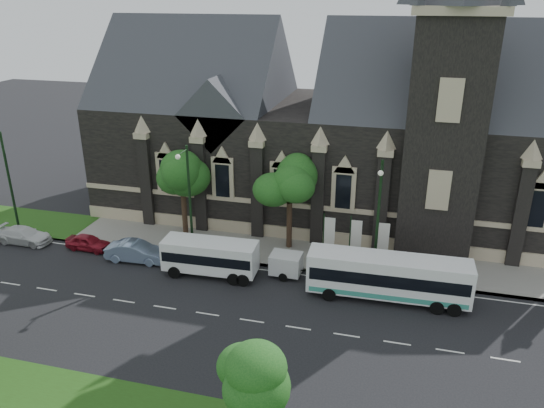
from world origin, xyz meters
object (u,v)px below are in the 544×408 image
(tree_park_east, at_px, (259,364))
(shuttle_bus, at_px, (210,256))
(tour_coach, at_px, (388,277))
(street_lamp_mid, at_px, (189,196))
(tree_walk_left, at_px, (185,172))
(banner_flag_right, at_px, (381,239))
(car_far_white, at_px, (24,235))
(banner_flag_left, at_px, (327,234))
(street_lamp_near, at_px, (378,215))
(sedan, at_px, (136,252))
(banner_flag_center, at_px, (354,236))
(box_trailer, at_px, (286,264))
(street_lamp_far, at_px, (7,178))
(car_far_red, at_px, (88,242))
(tree_walk_right, at_px, (293,180))

(tree_park_east, bearing_deg, shuttle_bus, 118.62)
(shuttle_bus, bearing_deg, tour_coach, -2.52)
(street_lamp_mid, bearing_deg, tree_walk_left, 116.47)
(banner_flag_right, xyz_separation_m, car_far_white, (-28.71, -3.05, -1.71))
(banner_flag_left, bearing_deg, tree_park_east, -90.35)
(shuttle_bus, bearing_deg, street_lamp_mid, 135.84)
(street_lamp_near, height_order, sedan, street_lamp_near)
(street_lamp_near, height_order, tour_coach, street_lamp_near)
(banner_flag_center, distance_m, tour_coach, 5.09)
(sedan, bearing_deg, street_lamp_near, -88.12)
(banner_flag_center, bearing_deg, street_lamp_near, -48.07)
(banner_flag_left, xyz_separation_m, box_trailer, (-2.51, -2.88, -1.40))
(box_trailer, bearing_deg, street_lamp_mid, 174.47)
(street_lamp_near, bearing_deg, tree_walk_left, 167.13)
(street_lamp_near, xyz_separation_m, box_trailer, (-6.23, -0.97, -4.13))
(street_lamp_far, distance_m, box_trailer, 24.15)
(tour_coach, height_order, car_far_red, tour_coach)
(tree_walk_right, distance_m, tour_coach, 10.67)
(banner_flag_center, bearing_deg, tour_coach, -56.26)
(sedan, relative_size, car_far_red, 1.29)
(tree_park_east, height_order, banner_flag_center, tree_park_east)
(tour_coach, distance_m, car_far_red, 23.75)
(tree_walk_right, relative_size, tree_walk_left, 1.02)
(tree_walk_right, xyz_separation_m, sedan, (-11.12, -5.25, -5.04))
(street_lamp_mid, bearing_deg, shuttle_bus, -42.15)
(tree_walk_right, relative_size, banner_flag_center, 1.95)
(tree_walk_left, bearing_deg, sedan, -111.96)
(tree_park_east, bearing_deg, banner_flag_left, 89.65)
(street_lamp_far, xyz_separation_m, sedan, (12.09, -1.63, -4.34))
(tree_park_east, bearing_deg, street_lamp_far, 147.90)
(banner_flag_left, relative_size, car_far_red, 1.09)
(tour_coach, height_order, box_trailer, tour_coach)
(tree_walk_left, distance_m, box_trailer, 11.63)
(tree_walk_left, relative_size, banner_flag_left, 1.91)
(tour_coach, bearing_deg, banner_flag_left, 137.35)
(tree_park_east, distance_m, street_lamp_near, 16.86)
(car_far_white, bearing_deg, box_trailer, -89.75)
(street_lamp_mid, xyz_separation_m, box_trailer, (7.77, -0.97, -4.13))
(street_lamp_near, xyz_separation_m, shuttle_bus, (-11.59, -2.18, -3.57))
(banner_flag_center, bearing_deg, tree_walk_left, 173.11)
(banner_flag_right, bearing_deg, street_lamp_far, -176.40)
(car_far_white, bearing_deg, tree_park_east, -122.04)
(street_lamp_mid, bearing_deg, car_far_red, -174.06)
(street_lamp_far, bearing_deg, tree_walk_right, 8.86)
(street_lamp_mid, xyz_separation_m, car_far_red, (-8.59, -0.89, -4.49))
(tree_park_east, xyz_separation_m, banner_flag_left, (0.11, 18.32, -2.24))
(tour_coach, height_order, shuttle_bus, tour_coach)
(tree_walk_left, relative_size, car_far_red, 2.09)
(sedan, bearing_deg, street_lamp_far, 79.00)
(street_lamp_far, xyz_separation_m, banner_flag_center, (28.29, 1.91, -2.73))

